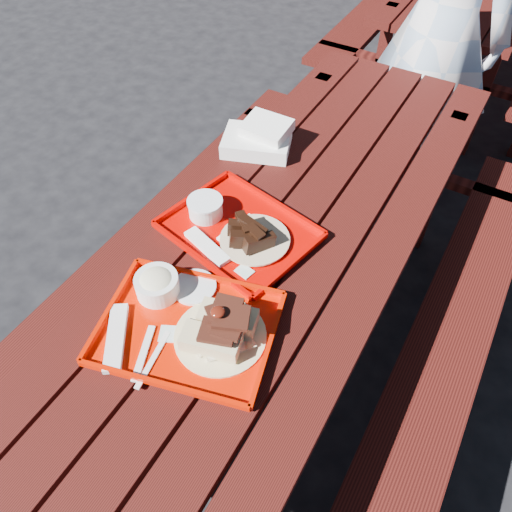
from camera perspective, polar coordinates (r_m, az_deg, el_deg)
name	(u,v)px	position (r m, az deg, el deg)	size (l,w,h in m)	color
ground	(274,360)	(2.16, 2.04, -11.80)	(60.00, 60.00, 0.00)	black
picnic_table_near	(278,278)	(1.69, 2.55, -2.48)	(1.41, 2.40, 0.75)	#3F100C
near_tray	(190,317)	(1.34, -7.59, -6.93)	(0.53, 0.45, 0.14)	red
far_tray	(235,228)	(1.55, -2.37, 3.17)	(0.50, 0.43, 0.07)	#BC0400
white_cloth	(260,138)	(1.87, 0.40, 13.30)	(0.29, 0.25, 0.10)	white
person	(441,27)	(2.61, 20.39, 23.32)	(0.63, 0.42, 1.74)	#A0BDDB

